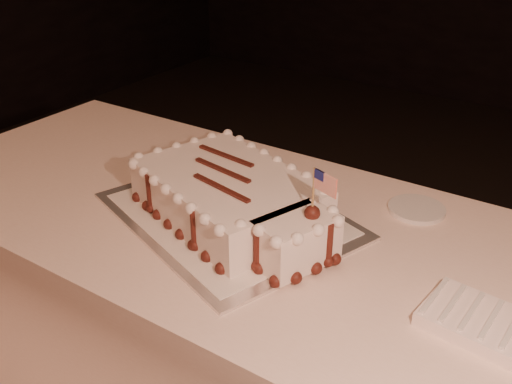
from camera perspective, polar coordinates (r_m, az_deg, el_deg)
The scene contains 6 objects.
banquet_table at distance 1.51m, azimuth 6.87°, elevation -17.56°, with size 2.40×0.80×0.75m, color #FCD7C3.
cake_board at distance 1.38m, azimuth -2.78°, elevation -2.35°, with size 0.58×0.44×0.01m, color silver.
doily at distance 1.37m, azimuth -2.78°, elevation -2.18°, with size 0.52×0.39×0.00m, color white.
sheet_cake at distance 1.33m, azimuth -2.08°, elevation -0.73°, with size 0.58×0.43×0.22m.
napkin_stack at distance 1.12m, azimuth 21.49°, elevation -11.97°, with size 0.21×0.16×0.03m.
side_plate at distance 1.45m, azimuth 15.76°, elevation -1.65°, with size 0.14×0.14×0.01m, color silver.
Camera 1 is at (0.43, -0.37, 1.45)m, focal length 40.00 mm.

